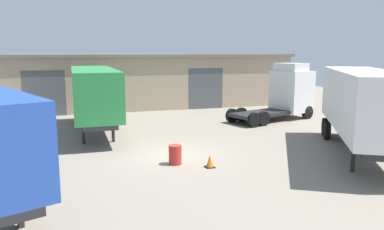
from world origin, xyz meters
name	(u,v)px	position (x,y,z in m)	size (l,w,h in m)	color
ground_plane	(172,155)	(0.00, 0.00, 0.00)	(60.00, 60.00, 0.00)	gray
warehouse_building	(123,80)	(0.00, 18.54, 2.42)	(30.96, 9.60, 4.82)	tan
tractor_unit_white	(287,93)	(10.94, 7.55, 1.96)	(7.19, 4.48, 4.18)	silver
container_trailer_green	(94,92)	(-3.27, 6.60, 2.56)	(2.57, 10.13, 4.00)	#28843D
container_trailer_yellow	(362,102)	(8.81, -2.64, 2.62)	(7.25, 10.01, 4.14)	silver
oil_drum	(175,155)	(-0.21, -1.46, 0.44)	(0.58, 0.58, 0.88)	#B22D23
traffic_cone	(210,162)	(1.12, -2.38, 0.25)	(0.40, 0.40, 0.55)	black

